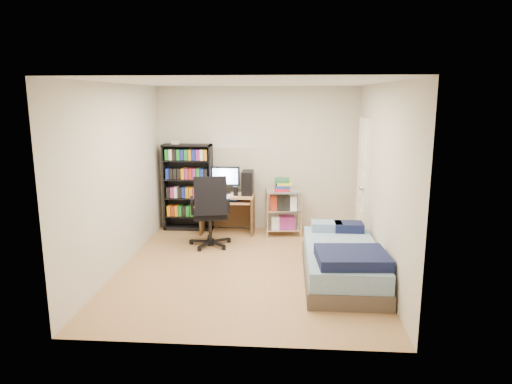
# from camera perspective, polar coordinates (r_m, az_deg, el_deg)

# --- Properties ---
(room) EXTENTS (3.58, 4.08, 2.58)m
(room) POSITION_cam_1_polar(r_m,az_deg,el_deg) (6.04, -1.09, 1.59)
(room) COLOR #A27D51
(room) RESTS_ON ground
(media_shelf) EXTENTS (0.85, 0.28, 1.58)m
(media_shelf) POSITION_cam_1_polar(r_m,az_deg,el_deg) (8.10, -8.49, 0.72)
(media_shelf) COLOR black
(media_shelf) RESTS_ON room
(computer_desk) EXTENTS (0.91, 0.53, 1.14)m
(computer_desk) POSITION_cam_1_polar(r_m,az_deg,el_deg) (7.88, -2.89, -0.68)
(computer_desk) COLOR tan
(computer_desk) RESTS_ON room
(office_chair) EXTENTS (0.82, 0.82, 1.15)m
(office_chair) POSITION_cam_1_polar(r_m,az_deg,el_deg) (7.20, -5.72, -3.98)
(office_chair) COLOR black
(office_chair) RESTS_ON room
(wire_cart) EXTENTS (0.64, 0.49, 0.96)m
(wire_cart) POSITION_cam_1_polar(r_m,az_deg,el_deg) (7.75, 3.42, -0.85)
(wire_cart) COLOR silver
(wire_cart) RESTS_ON room
(bed) EXTENTS (0.96, 1.92, 0.55)m
(bed) POSITION_cam_1_polar(r_m,az_deg,el_deg) (6.05, 10.75, -8.52)
(bed) COLOR #4F423B
(bed) RESTS_ON room
(door) EXTENTS (0.12, 0.80, 2.00)m
(door) POSITION_cam_1_polar(r_m,az_deg,el_deg) (7.48, 13.15, 1.33)
(door) COLOR white
(door) RESTS_ON room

